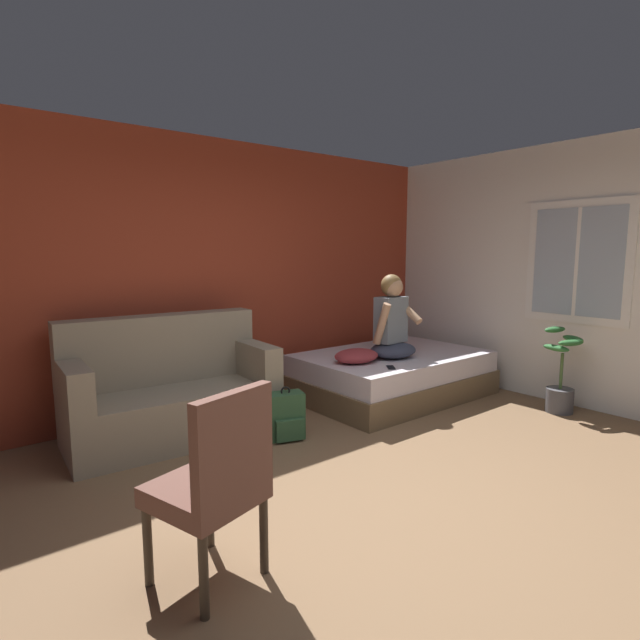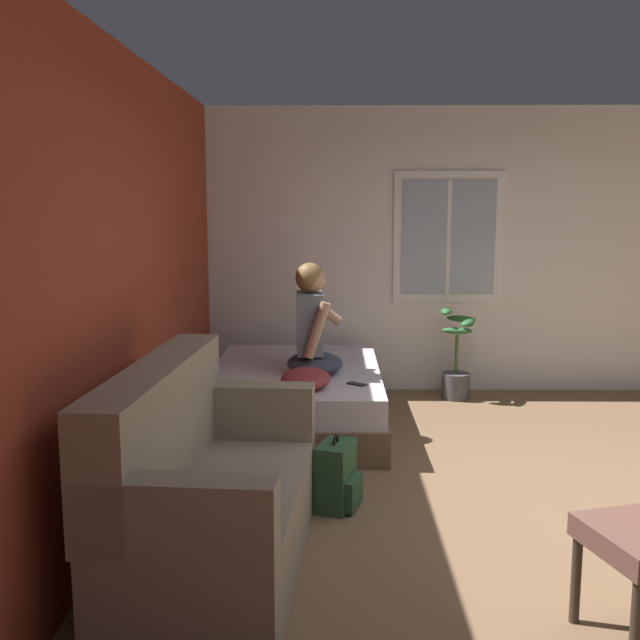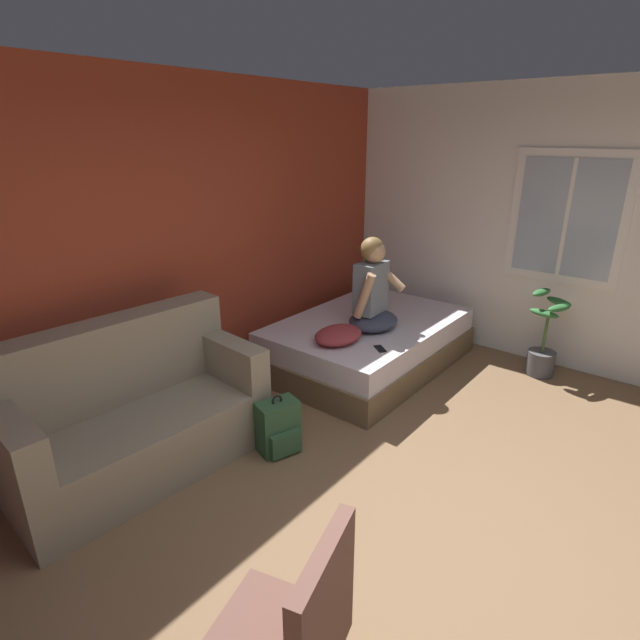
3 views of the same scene
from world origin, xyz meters
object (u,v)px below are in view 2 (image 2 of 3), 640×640
backpack (337,477)px  potted_plant (456,367)px  couch (204,492)px  throw_pillow (306,379)px  bed (296,398)px  cell_phone (357,384)px  person_seated (312,329)px

backpack → potted_plant: potted_plant is taller
couch → backpack: size_ratio=3.83×
backpack → throw_pillow: 1.11m
bed → throw_pillow: throw_pillow is taller
bed → backpack: (-1.66, -0.32, -0.04)m
cell_phone → potted_plant: size_ratio=0.17×
cell_phone → potted_plant: (1.41, -0.98, -0.18)m
couch → backpack: (0.74, -0.67, -0.20)m
bed → person_seated: (-0.16, -0.14, 0.60)m
bed → couch: 2.43m
potted_plant → backpack: bearing=156.0°
throw_pillow → cell_phone: size_ratio=3.33×
bed → potted_plant: size_ratio=2.42×
backpack → potted_plant: bearing=-24.0°
bed → potted_plant: bearing=-58.9°
bed → throw_pillow: bearing=-170.9°
throw_pillow → couch: bearing=165.7°
backpack → couch: bearing=137.9°
bed → couch: size_ratio=1.17×
couch → throw_pillow: (1.77, -0.45, 0.16)m
couch → throw_pillow: couch is taller
person_seated → bed: bearing=41.0°
couch → potted_plant: 3.74m
couch → backpack: couch is taller
bed → potted_plant: 1.70m
couch → person_seated: (2.24, -0.49, 0.44)m
couch → cell_phone: size_ratio=12.18×
couch → cell_phone: 2.04m
person_seated → cell_phone: 0.61m
person_seated → potted_plant: 1.76m
couch → potted_plant: couch is taller
cell_phone → bed: bearing=78.1°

